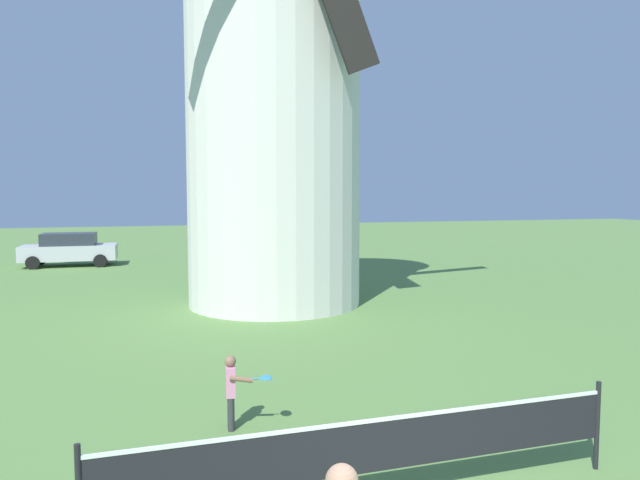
{
  "coord_description": "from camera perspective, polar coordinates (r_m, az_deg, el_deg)",
  "views": [
    {
      "loc": [
        -2.48,
        -3.61,
        3.38
      ],
      "look_at": [
        -0.16,
        3.86,
        2.75
      ],
      "focal_mm": 31.97,
      "sensor_mm": 36.0,
      "label": 1
    }
  ],
  "objects": [
    {
      "name": "player_far",
      "position": [
        8.54,
        -8.73,
        -14.38
      ],
      "size": [
        0.66,
        0.51,
        1.08
      ],
      "color": "#333338",
      "rests_on": "ground_plane"
    },
    {
      "name": "tennis_net",
      "position": [
        6.53,
        5.53,
        -19.82
      ],
      "size": [
        5.96,
        0.06,
        1.1
      ],
      "color": "black",
      "rests_on": "ground_plane"
    },
    {
      "name": "windmill",
      "position": [
        18.05,
        -4.69,
        18.13
      ],
      "size": [
        9.02,
        5.99,
        15.49
      ],
      "color": "silver",
      "rests_on": "ground_plane"
    },
    {
      "name": "parked_car_silver",
      "position": [
        29.35,
        -23.79,
        -0.83
      ],
      "size": [
        4.25,
        1.97,
        1.56
      ],
      "color": "silver",
      "rests_on": "ground_plane"
    }
  ]
}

